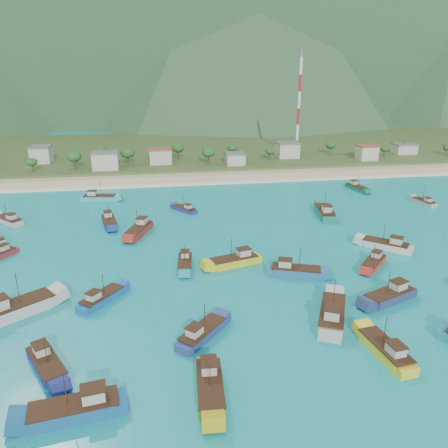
{
  "coord_description": "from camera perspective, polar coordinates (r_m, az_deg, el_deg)",
  "views": [
    {
      "loc": [
        -11.56,
        -83.38,
        39.88
      ],
      "look_at": [
        4.54,
        18.0,
        3.0
      ],
      "focal_mm": 35.0,
      "sensor_mm": 36.0,
      "label": 1
    }
  ],
  "objects": [
    {
      "name": "boat_8",
      "position": [
        60.53,
        -1.85,
        -20.49
      ],
      "size": [
        3.91,
        11.09,
        6.44
      ],
      "rotation": [
        0.0,
        0.0,
        3.08
      ],
      "color": "#B4A214",
      "rests_on": "ground"
    },
    {
      "name": "radio_tower",
      "position": [
        202.49,
        9.73,
        14.68
      ],
      "size": [
        1.2,
        1.2,
        42.57
      ],
      "color": "red",
      "rests_on": "ground"
    },
    {
      "name": "boat_15",
      "position": [
        90.38,
        9.22,
        -6.14
      ],
      "size": [
        11.46,
        6.78,
        6.5
      ],
      "rotation": [
        0.0,
        0.0,
        4.37
      ],
      "color": "#246094",
      "rests_on": "ground"
    },
    {
      "name": "beach",
      "position": [
        167.6,
        -4.83,
        5.93
      ],
      "size": [
        400.0,
        18.0,
        1.2
      ],
      "primitive_type": "cube",
      "color": "beige",
      "rests_on": "ground"
    },
    {
      "name": "boat_21",
      "position": [
        144.23,
        -16.0,
        3.26
      ],
      "size": [
        11.34,
        4.71,
        6.5
      ],
      "rotation": [
        0.0,
        0.0,
        4.58
      ],
      "color": "teal",
      "rests_on": "ground"
    },
    {
      "name": "boat_1",
      "position": [
        113.18,
        -11.01,
        -0.79
      ],
      "size": [
        7.25,
        12.04,
        6.84
      ],
      "rotation": [
        0.0,
        0.0,
        2.79
      ],
      "color": "#A52722",
      "rests_on": "ground"
    },
    {
      "name": "boat_9",
      "position": [
        98.6,
        18.96,
        -4.86
      ],
      "size": [
        8.47,
        8.63,
        5.52
      ],
      "rotation": [
        0.0,
        0.0,
        2.37
      ],
      "color": "red",
      "rests_on": "ground"
    },
    {
      "name": "land",
      "position": [
        227.21,
        -6.05,
        9.54
      ],
      "size": [
        400.0,
        110.0,
        2.4
      ],
      "primitive_type": "cube",
      "color": "#385123",
      "rests_on": "ground"
    },
    {
      "name": "vegetation",
      "position": [
        189.1,
        -8.45,
        8.99
      ],
      "size": [
        281.92,
        25.8,
        9.0
      ],
      "color": "#235623",
      "rests_on": "ground"
    },
    {
      "name": "boat_5",
      "position": [
        158.14,
        16.93,
        4.54
      ],
      "size": [
        4.59,
        10.26,
        5.85
      ],
      "rotation": [
        0.0,
        0.0,
        3.31
      ],
      "color": "#0F633B",
      "rests_on": "ground"
    },
    {
      "name": "boat_27",
      "position": [
        127.44,
        13.02,
        1.46
      ],
      "size": [
        5.92,
        13.07,
        7.45
      ],
      "rotation": [
        0.0,
        0.0,
        6.1
      ],
      "color": "#1C6F5A",
      "rests_on": "ground"
    },
    {
      "name": "boat_32",
      "position": [
        70.31,
        -2.91,
        -14.14
      ],
      "size": [
        8.95,
        9.51,
        5.96
      ],
      "rotation": [
        0.0,
        0.0,
        5.55
      ],
      "color": "navy",
      "rests_on": "ground"
    },
    {
      "name": "village",
      "position": [
        188.79,
        -4.35,
        8.91
      ],
      "size": [
        208.42,
        26.33,
        6.48
      ],
      "color": "beige",
      "rests_on": "ground"
    },
    {
      "name": "boat_13",
      "position": [
        83.44,
        -25.66,
        -10.09
      ],
      "size": [
        13.51,
        11.42,
        8.14
      ],
      "rotation": [
        0.0,
        0.0,
        5.34
      ],
      "color": "beige",
      "rests_on": "ground"
    },
    {
      "name": "boat_4",
      "position": [
        82.62,
        -15.7,
        -9.4
      ],
      "size": [
        8.28,
        9.38,
        5.73
      ],
      "rotation": [
        0.0,
        0.0,
        5.61
      ],
      "color": "#1756A3",
      "rests_on": "ground"
    },
    {
      "name": "boat_23",
      "position": [
        128.91,
        -5.14,
        1.89
      ],
      "size": [
        6.97,
        8.02,
        4.88
      ],
      "rotation": [
        0.0,
        0.0,
        0.66
      ],
      "color": "navy",
      "rests_on": "ground"
    },
    {
      "name": "boat_6",
      "position": [
        108.51,
        20.45,
        -2.65
      ],
      "size": [
        10.64,
        9.89,
        6.63
      ],
      "rotation": [
        0.0,
        0.0,
        0.85
      ],
      "color": "beige",
      "rests_on": "ground"
    },
    {
      "name": "boat_29",
      "position": [
        85.6,
        20.85,
        -8.81
      ],
      "size": [
        11.6,
        7.25,
        6.6
      ],
      "rotation": [
        0.0,
        0.0,
        1.95
      ],
      "color": "navy",
      "rests_on": "ground"
    },
    {
      "name": "boat_2",
      "position": [
        93.68,
        1.44,
        -4.88
      ],
      "size": [
        11.81,
        6.3,
        6.69
      ],
      "rotation": [
        0.0,
        0.0,
        1.85
      ],
      "color": "yellow",
      "rests_on": "ground"
    },
    {
      "name": "boat_0",
      "position": [
        121.33,
        -14.77,
        0.26
      ],
      "size": [
        5.14,
        10.87,
        6.18
      ],
      "rotation": [
        0.0,
        0.0,
        3.34
      ],
      "color": "navy",
      "rests_on": "ground"
    },
    {
      "name": "boat_11",
      "position": [
        148.88,
        24.66,
        2.59
      ],
      "size": [
        3.83,
        8.68,
        4.96
      ],
      "rotation": [
        0.0,
        0.0,
        0.17
      ],
      "color": "#A29F92",
      "rests_on": "ground"
    },
    {
      "name": "boat_22",
      "position": [
        93.52,
        -5.1,
        -5.16
      ],
      "size": [
        3.68,
        9.49,
        5.47
      ],
      "rotation": [
        0.0,
        0.0,
        3.04
      ],
      "color": "teal",
      "rests_on": "ground"
    },
    {
      "name": "surf_line",
      "position": [
        158.42,
        -4.57,
        5.12
      ],
      "size": [
        400.0,
        2.5,
        0.08
      ],
      "primitive_type": "cube",
      "color": "white",
      "rests_on": "ground"
    },
    {
      "name": "boat_18",
      "position": [
        68.73,
        -22.17,
        -16.68
      ],
      "size": [
        7.52,
        10.37,
        6.01
      ],
      "rotation": [
        0.0,
        0.0,
        3.64
      ],
      "color": "navy",
      "rests_on": "ground"
    },
    {
      "name": "boat_24",
      "position": [
        60.06,
        -18.71,
        -22.0
      ],
      "size": [
        12.17,
        5.18,
        6.96
      ],
      "rotation": [
        0.0,
        0.0,
        1.72
      ],
      "color": "#145389",
      "rests_on": "ground"
    },
    {
      "name": "boat_17",
      "position": [
        132.06,
        -26.31,
        0.39
      ],
      "size": [
        9.19,
        9.27,
        5.95
      ],
      "rotation": [
        0.0,
        0.0,
        0.78
      ],
      "color": "#B0A99F",
      "rests_on": "ground"
    },
    {
      "name": "boat_26",
      "position": [
        70.64,
        20.39,
        -15.29
      ],
      "size": [
        4.45,
        10.93,
        6.27
      ],
      "rotation": [
        0.0,
        0.0,
        0.13
      ],
      "color": "yellow",
      "rests_on": "ground"
    },
    {
      "name": "boat_25",
      "position": [
        76.32,
        13.93,
        -11.53
      ],
      "size": [
        8.87,
        13.14,
        7.54
      ],
      "rotation": [
        0.0,
        0.0,
        5.84
      ],
      "color": "#B4ACA3",
      "rests_on": "ground"
    },
    {
      "name": "ground",
      "position": [
        93.15,
        -1.02,
        -5.59
      ],
      "size": [
        600.0,
        600.0,
        0.0
      ],
      "primitive_type": "plane",
      "color": "#0C808B",
      "rests_on": "ground"
    }
  ]
}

